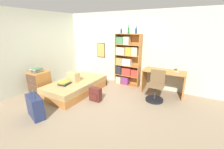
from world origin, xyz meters
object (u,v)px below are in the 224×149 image
at_px(bottle_brown, 129,30).
at_px(dresser, 40,83).
at_px(handbag, 74,77).
at_px(suitcase, 35,107).
at_px(desk_lamp, 179,65).
at_px(desk_chair, 155,91).
at_px(bottle_green, 121,31).
at_px(magazine_pile_on_dresser, 37,70).
at_px(desk, 164,78).
at_px(backpack, 95,94).
at_px(bed, 76,87).
at_px(book_stack_on_bed, 64,83).
at_px(bottle_clear, 136,31).
at_px(bookcase, 126,61).

bearing_deg(bottle_brown, dresser, -136.39).
height_order(handbag, bottle_brown, bottle_brown).
relative_size(handbag, suitcase, 0.70).
bearing_deg(desk_lamp, desk_chair, -127.15).
xyz_separation_m(bottle_green, bottle_brown, (0.30, -0.06, 0.03)).
distance_m(suitcase, magazine_pile_on_dresser, 1.55).
distance_m(desk, backpack, 2.20).
bearing_deg(bed, book_stack_on_bed, -102.42).
xyz_separation_m(bottle_clear, backpack, (-0.55, -1.61, -1.75)).
bearing_deg(bed, desk_chair, 16.21).
xyz_separation_m(bed, suitcase, (0.15, -1.57, 0.07)).
bearing_deg(bottle_clear, handbag, -135.31).
distance_m(bottle_brown, bottle_clear, 0.26).
distance_m(suitcase, backpack, 1.57).
bearing_deg(dresser, bottle_clear, 40.50).
bearing_deg(book_stack_on_bed, handbag, 79.38).
distance_m(bookcase, desk_chair, 1.60).
relative_size(suitcase, desk_lamp, 1.90).
relative_size(bed, handbag, 4.43).
relative_size(desk_lamp, desk_chair, 0.39).
height_order(suitcase, bottle_clear, bottle_clear).
relative_size(bed, bottle_green, 10.24).
xyz_separation_m(bookcase, bottle_brown, (0.08, -0.04, 1.07)).
xyz_separation_m(suitcase, desk_lamp, (2.73, 2.90, 0.71)).
bearing_deg(bottle_green, desk, -6.03).
distance_m(bottle_clear, desk_chair, 2.04).
bearing_deg(desk_chair, bottle_green, 153.33).
relative_size(bottle_green, desk, 0.16).
relative_size(desk, backpack, 3.18).
xyz_separation_m(bookcase, bottle_green, (-0.23, 0.02, 1.04)).
height_order(book_stack_on_bed, bottle_green, bottle_green).
relative_size(suitcase, magazine_pile_on_dresser, 1.89).
relative_size(bottle_clear, backpack, 0.62).
distance_m(dresser, bottle_clear, 3.54).
xyz_separation_m(magazine_pile_on_dresser, desk_chair, (3.39, 1.35, -0.50)).
height_order(bottle_brown, bottle_clear, bottle_brown).
bearing_deg(bottle_clear, desk_chair, -36.73).
bearing_deg(bottle_brown, magazine_pile_on_dresser, -136.89).
distance_m(bookcase, desk, 1.43).
height_order(bed, desk, desk).
relative_size(bookcase, desk, 1.45).
xyz_separation_m(bed, bookcase, (1.12, 1.44, 0.69)).
bearing_deg(bottle_clear, desk, -6.42).
distance_m(bed, bottle_brown, 2.55).
height_order(handbag, desk_lamp, desk_lamp).
height_order(suitcase, desk, desk).
bearing_deg(bed, bottle_green, 58.52).
height_order(desk, desk_chair, desk_chair).
relative_size(bottle_green, backpack, 0.50).
height_order(dresser, magazine_pile_on_dresser, magazine_pile_on_dresser).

